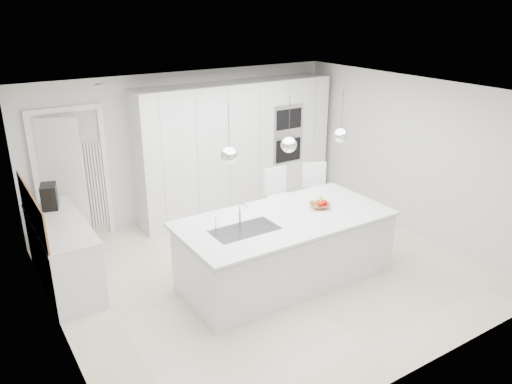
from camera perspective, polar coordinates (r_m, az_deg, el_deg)
floor at (r=7.12m, az=1.31°, el=-9.03°), size 5.50×5.50×0.00m
wall_back at (r=8.67m, az=-7.87°, el=5.30°), size 5.50×0.00×5.50m
wall_left at (r=5.65m, az=-22.51°, el=-4.84°), size 0.00×5.00×5.00m
ceiling at (r=6.26m, az=1.51°, el=11.21°), size 5.50×5.50×0.00m
tall_cabinets at (r=8.80m, az=-2.27°, el=5.03°), size 3.60×0.60×2.30m
oven_stack at (r=8.97m, az=3.72°, el=6.64°), size 0.62×0.04×1.05m
doorway_frame at (r=8.14m, az=-20.22°, el=1.47°), size 1.11×0.08×2.13m
hallway_door at (r=8.05m, az=-21.84°, el=0.90°), size 0.76×0.38×2.00m
radiator at (r=8.25m, az=-17.91°, el=0.72°), size 0.32×0.04×1.40m
left_base_cabinets at (r=7.12m, az=-21.14°, el=-6.66°), size 0.60×1.80×0.86m
left_worktop at (r=6.93m, az=-21.62°, el=-3.35°), size 0.62×1.82×0.04m
oak_backsplash at (r=6.80m, az=-24.28°, el=-1.75°), size 0.02×1.80×0.50m
island_base at (r=6.75m, az=3.48°, el=-6.70°), size 2.80×1.20×0.86m
island_worktop at (r=6.59m, az=3.31°, el=-3.06°), size 2.84×1.40×0.04m
island_sink at (r=6.25m, az=-1.30°, el=-5.02°), size 0.84×0.44×0.18m
island_tap at (r=6.34m, az=-1.87°, el=-2.38°), size 0.02×0.02×0.30m
pendant_left at (r=5.77m, az=-3.09°, el=4.21°), size 0.20×0.20×0.20m
pendant_mid at (r=6.21m, az=3.77°, el=5.42°), size 0.20×0.20×0.20m
pendant_right at (r=6.73m, az=9.67°, el=6.39°), size 0.20×0.20×0.20m
fruit_bowl at (r=6.91m, az=7.30°, el=-1.54°), size 0.36×0.36×0.07m
espresso_machine at (r=7.37m, az=-22.55°, el=-0.47°), size 0.27×0.35×0.34m
bar_stool_left at (r=7.62m, az=2.81°, el=-1.89°), size 0.44×0.58×1.21m
bar_stool_right at (r=7.94m, az=7.21°, el=-1.13°), size 0.58×0.66×1.20m
apple_a at (r=6.92m, az=7.71°, el=-1.24°), size 0.08×0.08×0.08m
apple_b at (r=6.91m, az=7.77°, el=-1.24°), size 0.08×0.08×0.08m
apple_c at (r=6.93m, az=7.71°, el=-1.19°), size 0.08×0.08×0.08m
apple_extra_3 at (r=6.85m, az=7.40°, el=-1.42°), size 0.08×0.08×0.08m
banana_bunch at (r=6.90m, az=7.17°, el=-0.93°), size 0.22×0.16×0.19m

